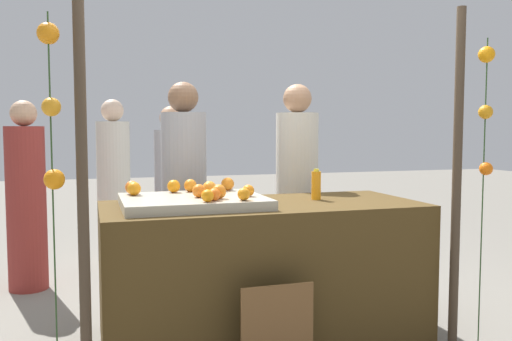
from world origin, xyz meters
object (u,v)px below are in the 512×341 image
Objects in this scene: chalkboard_sign at (277,332)px; vendor_left at (184,202)px; orange_0 at (199,191)px; stall_counter at (263,269)px; juice_bottle at (316,185)px; orange_1 at (134,189)px; vendor_right at (297,197)px.

chalkboard_sign is 1.48m from vendor_left.
stall_counter is at bearing 7.04° from orange_0.
vendor_left is (-0.78, 0.68, -0.17)m from juice_bottle.
stall_counter is at bearing -170.49° from juice_bottle.
vendor_left reaches higher than juice_bottle.
vendor_right is at bearing 24.42° from orange_1.
vendor_left is at bearing -178.76° from vendor_right.
juice_bottle reaches higher than stall_counter.
orange_1 is 0.05× the size of vendor_left.
orange_1 is 1.25m from chalkboard_sign.
juice_bottle is at bearing -4.70° from orange_1.
orange_1 is (-0.79, 0.17, 0.53)m from stall_counter.
vendor_left is (-0.26, 1.35, 0.54)m from chalkboard_sign.
stall_counter is 23.80× the size of orange_1.
stall_counter is 0.68m from orange_0.
vendor_right reaches higher than juice_bottle.
orange_1 is at bearing -155.58° from vendor_right.
vendor_left is at bearing 138.73° from juice_bottle.
orange_0 is 0.95m from chalkboard_sign.
juice_bottle is 1.10m from chalkboard_sign.
orange_0 is 0.43m from orange_1.
orange_0 is 0.05× the size of vendor_right.
stall_counter is 24.78× the size of orange_0.
chalkboard_sign is 1.61m from vendor_right.
chalkboard_sign is at bearing -115.59° from vendor_right.
vendor_left is (0.41, 0.59, -0.18)m from orange_1.
juice_bottle is (0.83, 0.12, -0.00)m from orange_0.
vendor_left reaches higher than orange_1.
juice_bottle is 0.40× the size of chalkboard_sign.
juice_bottle is at bearing -41.27° from vendor_left.
orange_1 is 1.48m from vendor_right.
vendor_left reaches higher than chalkboard_sign.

